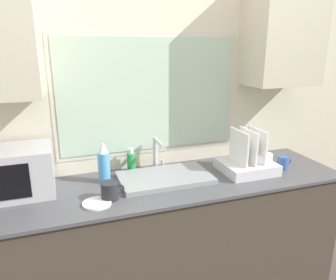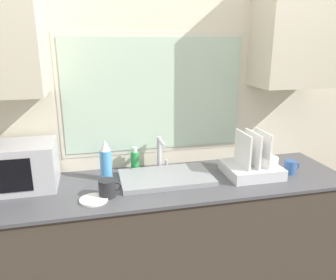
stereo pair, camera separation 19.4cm
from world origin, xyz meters
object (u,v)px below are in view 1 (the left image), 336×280
faucet (157,151)px  soap_bottle (131,162)px  microwave (9,172)px  dish_rack (248,162)px  spray_bottle (104,163)px  mug_near_sink (110,191)px

faucet → soap_bottle: size_ratio=1.38×
faucet → soap_bottle: faucet is taller
microwave → soap_bottle: bearing=9.3°
dish_rack → spray_bottle: size_ratio=1.32×
soap_bottle → faucet: bearing=-9.8°
soap_bottle → mug_near_sink: soap_bottle is taller
soap_bottle → microwave: bearing=-170.7°
microwave → mug_near_sink: 0.58m
dish_rack → soap_bottle: size_ratio=2.09×
spray_bottle → soap_bottle: 0.23m
microwave → spray_bottle: (0.53, 0.01, -0.01)m
mug_near_sink → microwave: bearing=155.2°
spray_bottle → soap_bottle: spray_bottle is taller
dish_rack → soap_bottle: (-0.74, 0.26, 0.00)m
spray_bottle → mug_near_sink: (-0.01, -0.25, -0.07)m
microwave → soap_bottle: 0.74m
soap_bottle → mug_near_sink: size_ratio=1.26×
faucet → microwave: microwave is taller
microwave → dish_rack: (1.46, -0.14, -0.07)m
dish_rack → mug_near_sink: bearing=-173.8°
dish_rack → faucet: bearing=158.1°
faucet → spray_bottle: spray_bottle is taller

